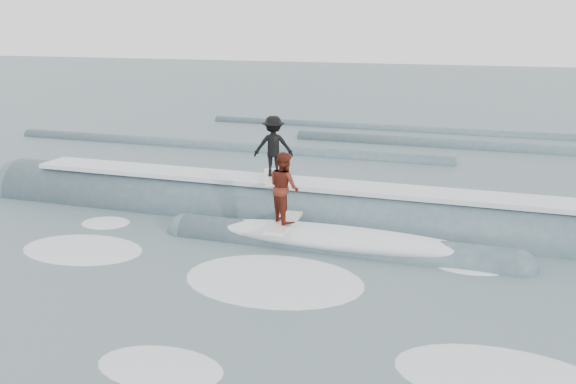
% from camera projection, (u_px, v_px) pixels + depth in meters
% --- Properties ---
extents(ground, '(160.00, 160.00, 0.00)m').
position_uv_depth(ground, '(239.00, 273.00, 15.36)').
color(ground, '#425660').
rests_on(ground, ground).
extents(breaking_wave, '(22.78, 3.90, 2.25)m').
position_uv_depth(breaking_wave, '(303.00, 221.00, 19.20)').
color(breaking_wave, '#37535D').
rests_on(breaking_wave, ground).
extents(surfer_black, '(1.34, 2.06, 1.93)m').
position_uv_depth(surfer_black, '(273.00, 148.00, 19.26)').
color(surfer_black, silver).
rests_on(surfer_black, ground).
extents(surfer_red, '(1.16, 2.04, 2.00)m').
position_uv_depth(surfer_red, '(284.00, 190.00, 17.07)').
color(surfer_red, silver).
rests_on(surfer_red, ground).
extents(whitewater, '(13.85, 8.08, 0.10)m').
position_uv_depth(whitewater, '(264.00, 289.00, 14.45)').
color(whitewater, white).
rests_on(whitewater, ground).
extents(far_swells, '(35.78, 8.65, 0.80)m').
position_uv_depth(far_swells, '(392.00, 145.00, 31.32)').
color(far_swells, '#37535D').
rests_on(far_swells, ground).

